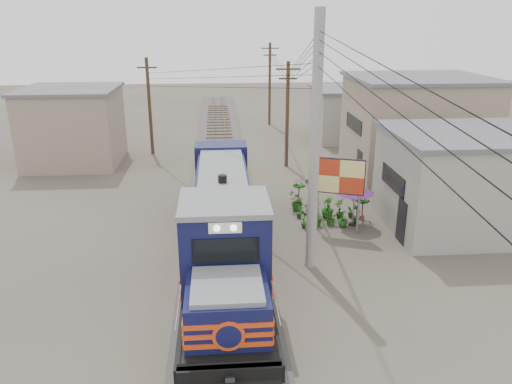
{
  "coord_description": "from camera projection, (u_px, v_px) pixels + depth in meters",
  "views": [
    {
      "loc": [
        -0.16,
        -18.6,
        9.65
      ],
      "look_at": [
        1.51,
        2.56,
        2.2
      ],
      "focal_mm": 35.0,
      "sensor_mm": 36.0,
      "label": 1
    }
  ],
  "objects": [
    {
      "name": "ground",
      "position": [
        225.0,
        263.0,
        20.7
      ],
      "size": [
        120.0,
        120.0,
        0.0
      ],
      "primitive_type": "plane",
      "color": "#473F35",
      "rests_on": "ground"
    },
    {
      "name": "vendor",
      "position": [
        352.0,
        184.0,
        27.95
      ],
      "size": [
        0.71,
        0.68,
        1.65
      ],
      "primitive_type": "imported",
      "rotation": [
        0.0,
        0.0,
        3.82
      ],
      "color": "black",
      "rests_on": "ground"
    },
    {
      "name": "wooden_pole_left",
      "position": [
        149.0,
        105.0,
        36.04
      ],
      "size": [
        1.6,
        0.24,
        7.0
      ],
      "color": "#4C3826",
      "rests_on": "ground"
    },
    {
      "name": "plant_nursery",
      "position": [
        319.0,
        210.0,
        25.13
      ],
      "size": [
        3.53,
        3.21,
        1.12
      ],
      "color": "#205518",
      "rests_on": "ground"
    },
    {
      "name": "track",
      "position": [
        221.0,
        182.0,
        30.02
      ],
      "size": [
        1.15,
        70.0,
        0.12
      ],
      "color": "#51331E",
      "rests_on": "ground"
    },
    {
      "name": "utility_pole_main",
      "position": [
        315.0,
        148.0,
        18.84
      ],
      "size": [
        0.4,
        0.4,
        10.0
      ],
      "color": "#9E9B93",
      "rests_on": "ground"
    },
    {
      "name": "market_umbrella",
      "position": [
        355.0,
        188.0,
        23.9
      ],
      "size": [
        1.97,
        1.97,
        2.16
      ],
      "rotation": [
        0.0,
        0.0,
        0.0
      ],
      "color": "black",
      "rests_on": "ground"
    },
    {
      "name": "wooden_pole_far",
      "position": [
        270.0,
        83.0,
        46.09
      ],
      "size": [
        1.6,
        0.24,
        7.5
      ],
      "color": "#4C3826",
      "rests_on": "ground"
    },
    {
      "name": "shophouse_front",
      "position": [
        465.0,
        180.0,
        23.6
      ],
      "size": [
        7.35,
        6.3,
        4.7
      ],
      "color": "gray",
      "rests_on": "ground"
    },
    {
      "name": "shophouse_mid",
      "position": [
        415.0,
        125.0,
        31.89
      ],
      "size": [
        8.4,
        7.35,
        6.2
      ],
      "color": "gray",
      "rests_on": "ground"
    },
    {
      "name": "shophouse_left",
      "position": [
        73.0,
        126.0,
        34.14
      ],
      "size": [
        6.3,
        6.3,
        5.2
      ],
      "color": "gray",
      "rests_on": "ground"
    },
    {
      "name": "shophouse_back",
      "position": [
        351.0,
        113.0,
        41.52
      ],
      "size": [
        6.3,
        6.3,
        4.2
      ],
      "color": "gray",
      "rests_on": "ground"
    },
    {
      "name": "locomotive",
      "position": [
        224.0,
        224.0,
        20.19
      ],
      "size": [
        2.95,
        16.05,
        3.98
      ],
      "color": "black",
      "rests_on": "ground"
    },
    {
      "name": "ballast",
      "position": [
        221.0,
        185.0,
        30.08
      ],
      "size": [
        3.6,
        70.0,
        0.16
      ],
      "primitive_type": "cube",
      "color": "#595651",
      "rests_on": "ground"
    },
    {
      "name": "wooden_pole_mid",
      "position": [
        287.0,
        113.0,
        32.99
      ],
      "size": [
        1.6,
        0.24,
        7.0
      ],
      "color": "#4C3826",
      "rests_on": "ground"
    },
    {
      "name": "power_lines",
      "position": [
        216.0,
        59.0,
        26.18
      ],
      "size": [
        9.65,
        19.0,
        3.3
      ],
      "color": "black",
      "rests_on": "ground"
    },
    {
      "name": "billboard",
      "position": [
        339.0,
        178.0,
        22.91
      ],
      "size": [
        2.23,
        0.92,
        3.6
      ],
      "rotation": [
        0.0,
        0.0,
        -0.35
      ],
      "color": "#99999E",
      "rests_on": "ground"
    }
  ]
}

